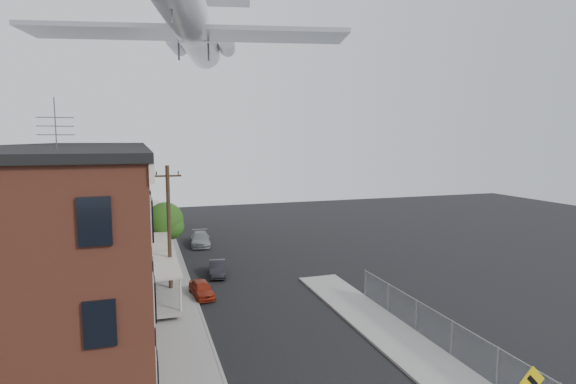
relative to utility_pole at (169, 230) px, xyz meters
name	(u,v)px	position (x,y,z in m)	size (l,w,h in m)	color
sidewalk_left	(168,272)	(0.10, 6.00, -4.61)	(3.00, 62.00, 0.12)	gray
sidewalk_right	(413,351)	(11.10, -12.00, -4.61)	(3.00, 26.00, 0.12)	gray
curb_left	(186,270)	(1.55, 6.00, -4.60)	(0.15, 62.00, 0.14)	gray
curb_right	(388,355)	(9.65, -12.00, -4.60)	(0.15, 26.00, 0.14)	gray
corner_building	(17,281)	(-6.40, -11.00, 0.49)	(10.31, 12.30, 12.15)	#3E1A13
row_house_a	(60,234)	(-6.36, -1.50, 0.45)	(11.98, 7.00, 10.30)	slate
row_house_b	(76,215)	(-6.36, 5.50, 0.45)	(11.98, 7.00, 10.30)	#6F6858
row_house_c	(87,203)	(-6.36, 12.50, 0.45)	(11.98, 7.00, 10.30)	slate
row_house_d	(94,194)	(-6.36, 19.50, 0.45)	(11.98, 7.00, 10.30)	#6F6858
row_house_e	(100,187)	(-6.36, 26.50, 0.45)	(11.98, 7.00, 10.30)	slate
chainlink_fence	(452,338)	(12.60, -13.00, -3.68)	(0.06, 18.06, 1.90)	gray
utility_pole	(169,230)	(0.00, 0.00, 0.00)	(1.80, 0.26, 9.00)	black
street_tree	(167,222)	(0.33, 9.92, -1.22)	(3.22, 3.20, 5.20)	black
car_near	(202,289)	(2.00, -0.55, -4.12)	(1.31, 3.26, 1.11)	maroon
car_mid	(217,268)	(3.80, 3.95, -4.09)	(1.23, 3.54, 1.17)	black
car_far	(200,239)	(3.80, 14.69, -4.01)	(1.87, 4.61, 1.34)	gray
airplane	(193,26)	(2.86, 8.74, 15.43)	(25.20, 28.80, 8.29)	white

